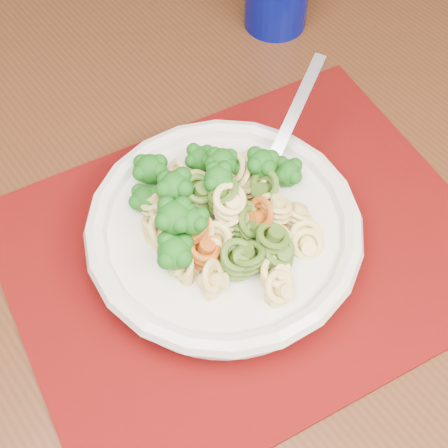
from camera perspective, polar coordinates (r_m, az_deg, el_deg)
dining_table at (r=0.70m, az=-1.65°, el=-0.77°), size 1.47×0.98×0.75m
placemat at (r=0.57m, az=2.10°, el=-2.33°), size 0.47×0.40×0.00m
pasta_bowl at (r=0.54m, az=0.00°, el=-0.68°), size 0.24×0.24×0.05m
pasta_broccoli_heap at (r=0.53m, az=0.00°, el=0.36°), size 0.20×0.20×0.06m
fork at (r=0.55m, az=3.51°, el=3.71°), size 0.18×0.10×0.08m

